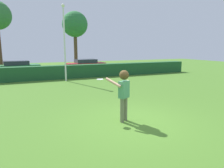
{
  "coord_description": "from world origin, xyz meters",
  "views": [
    {
      "loc": [
        -3.34,
        -5.91,
        2.53
      ],
      "look_at": [
        -0.23,
        1.12,
        1.15
      ],
      "focal_mm": 32.82,
      "sensor_mm": 36.0,
      "label": 1
    }
  ],
  "objects_px": {
    "frisbee": "(100,79)",
    "parked_car_red": "(86,64)",
    "lamppost": "(64,39)",
    "maple_tree": "(75,25)",
    "parked_car_green": "(17,67)",
    "person": "(124,89)"
  },
  "relations": [
    {
      "from": "lamppost",
      "to": "parked_car_green",
      "type": "xyz_separation_m",
      "value": [
        -3.47,
        6.36,
        -2.42
      ]
    },
    {
      "from": "maple_tree",
      "to": "parked_car_red",
      "type": "bearing_deg",
      "value": -88.04
    },
    {
      "from": "person",
      "to": "parked_car_green",
      "type": "height_order",
      "value": "person"
    },
    {
      "from": "parked_car_red",
      "to": "maple_tree",
      "type": "relative_size",
      "value": 0.62
    },
    {
      "from": "lamppost",
      "to": "parked_car_green",
      "type": "bearing_deg",
      "value": 118.62
    },
    {
      "from": "lamppost",
      "to": "maple_tree",
      "type": "relative_size",
      "value": 0.82
    },
    {
      "from": "person",
      "to": "frisbee",
      "type": "distance_m",
      "value": 0.93
    },
    {
      "from": "parked_car_red",
      "to": "lamppost",
      "type": "bearing_deg",
      "value": -118.9
    },
    {
      "from": "parked_car_red",
      "to": "maple_tree",
      "type": "xyz_separation_m",
      "value": [
        -0.13,
        3.78,
        4.53
      ]
    },
    {
      "from": "parked_car_green",
      "to": "lamppost",
      "type": "bearing_deg",
      "value": -61.38
    },
    {
      "from": "lamppost",
      "to": "parked_car_green",
      "type": "height_order",
      "value": "lamppost"
    },
    {
      "from": "person",
      "to": "lamppost",
      "type": "xyz_separation_m",
      "value": [
        -0.08,
        9.46,
        1.99
      ]
    },
    {
      "from": "frisbee",
      "to": "parked_car_red",
      "type": "distance_m",
      "value": 15.59
    },
    {
      "from": "parked_car_red",
      "to": "maple_tree",
      "type": "height_order",
      "value": "maple_tree"
    },
    {
      "from": "parked_car_green",
      "to": "maple_tree",
      "type": "distance_m",
      "value": 8.92
    },
    {
      "from": "frisbee",
      "to": "parked_car_red",
      "type": "xyz_separation_m",
      "value": [
        3.97,
        15.06,
        -0.74
      ]
    },
    {
      "from": "person",
      "to": "maple_tree",
      "type": "distance_m",
      "value": 20.14
    },
    {
      "from": "frisbee",
      "to": "maple_tree",
      "type": "xyz_separation_m",
      "value": [
        3.84,
        18.84,
        3.79
      ]
    },
    {
      "from": "lamppost",
      "to": "parked_car_red",
      "type": "xyz_separation_m",
      "value": [
        3.43,
        6.21,
        -2.42
      ]
    },
    {
      "from": "parked_car_green",
      "to": "maple_tree",
      "type": "bearing_deg",
      "value": 28.23
    },
    {
      "from": "parked_car_green",
      "to": "frisbee",
      "type": "bearing_deg",
      "value": -79.09
    },
    {
      "from": "lamppost",
      "to": "parked_car_green",
      "type": "distance_m",
      "value": 7.64
    }
  ]
}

